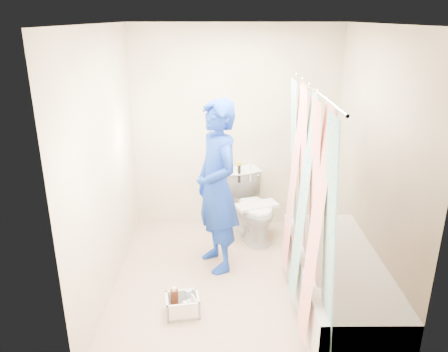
{
  "coord_description": "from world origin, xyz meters",
  "views": [
    {
      "loc": [
        -0.16,
        -3.69,
        2.46
      ],
      "look_at": [
        -0.14,
        0.46,
        0.93
      ],
      "focal_mm": 35.0,
      "sensor_mm": 36.0,
      "label": 1
    }
  ],
  "objects_px": {
    "cleaning_caddy": "(184,306)",
    "bathtub": "(337,281)",
    "toilet": "(252,207)",
    "plumber": "(217,187)"
  },
  "relations": [
    {
      "from": "bathtub",
      "to": "plumber",
      "type": "bearing_deg",
      "value": 145.67
    },
    {
      "from": "bathtub",
      "to": "cleaning_caddy",
      "type": "distance_m",
      "value": 1.36
    },
    {
      "from": "toilet",
      "to": "plumber",
      "type": "xyz_separation_m",
      "value": [
        -0.4,
        -0.62,
        0.49
      ]
    },
    {
      "from": "toilet",
      "to": "plumber",
      "type": "relative_size",
      "value": 0.44
    },
    {
      "from": "bathtub",
      "to": "toilet",
      "type": "xyz_separation_m",
      "value": [
        -0.66,
        1.34,
        0.12
      ]
    },
    {
      "from": "bathtub",
      "to": "toilet",
      "type": "bearing_deg",
      "value": 116.1
    },
    {
      "from": "cleaning_caddy",
      "to": "bathtub",
      "type": "bearing_deg",
      "value": -6.2
    },
    {
      "from": "bathtub",
      "to": "cleaning_caddy",
      "type": "relative_size",
      "value": 5.46
    },
    {
      "from": "bathtub",
      "to": "plumber",
      "type": "height_order",
      "value": "plumber"
    },
    {
      "from": "bathtub",
      "to": "plumber",
      "type": "relative_size",
      "value": 1.0
    }
  ]
}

